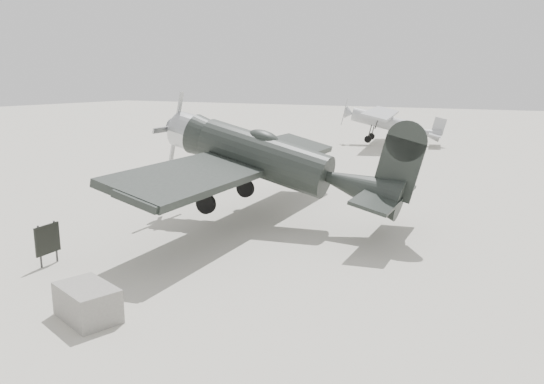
% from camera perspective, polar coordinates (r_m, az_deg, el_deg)
% --- Properties ---
extents(ground, '(160.00, 160.00, 0.00)m').
position_cam_1_polar(ground, '(15.66, -5.16, -6.14)').
color(ground, gray).
rests_on(ground, ground).
extents(lowwing_monoplane, '(9.00, 12.55, 4.05)m').
position_cam_1_polar(lowwing_monoplane, '(17.88, 0.42, 3.27)').
color(lowwing_monoplane, black).
rests_on(lowwing_monoplane, ground).
extents(highwing_monoplane, '(7.55, 10.57, 2.98)m').
position_cam_1_polar(highwing_monoplane, '(41.06, 12.43, 7.60)').
color(highwing_monoplane, '#A6A8AB').
rests_on(highwing_monoplane, ground).
extents(equipment_block, '(1.63, 1.29, 0.71)m').
position_cam_1_polar(equipment_block, '(11.82, -19.24, -11.15)').
color(equipment_block, slate).
rests_on(equipment_block, ground).
extents(sign_board, '(0.11, 0.80, 1.15)m').
position_cam_1_polar(sign_board, '(15.36, -23.00, -4.77)').
color(sign_board, '#333333').
rests_on(sign_board, ground).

